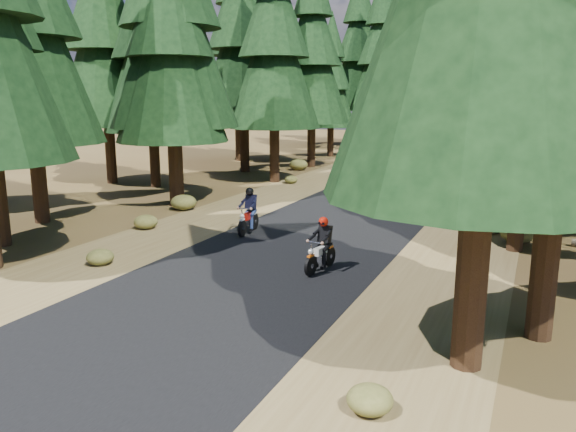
% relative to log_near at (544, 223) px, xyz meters
% --- Properties ---
extents(ground, '(120.00, 120.00, 0.00)m').
position_rel_log_near_xyz_m(ground, '(-6.84, -8.10, -0.16)').
color(ground, '#49341A').
rests_on(ground, ground).
extents(road, '(6.00, 100.00, 0.01)m').
position_rel_log_near_xyz_m(road, '(-6.84, -3.10, -0.15)').
color(road, black).
rests_on(road, ground).
extents(shoulder_l, '(3.20, 100.00, 0.01)m').
position_rel_log_near_xyz_m(shoulder_l, '(-11.44, -3.10, -0.16)').
color(shoulder_l, brown).
rests_on(shoulder_l, ground).
extents(shoulder_r, '(3.20, 100.00, 0.01)m').
position_rel_log_near_xyz_m(shoulder_r, '(-2.24, -3.10, -0.16)').
color(shoulder_r, brown).
rests_on(shoulder_r, ground).
extents(pine_forest, '(34.59, 55.08, 16.32)m').
position_rel_log_near_xyz_m(pine_forest, '(-6.86, 12.95, 7.73)').
color(pine_forest, black).
rests_on(pine_forest, ground).
extents(log_near, '(3.66, 4.11, 0.32)m').
position_rel_log_near_xyz_m(log_near, '(0.00, 0.00, 0.00)').
color(log_near, '#4C4233').
rests_on(log_near, ground).
extents(understory_shrubs, '(16.35, 29.13, 0.68)m').
position_rel_log_near_xyz_m(understory_shrubs, '(-6.51, 0.81, 0.13)').
color(understory_shrubs, '#474C1E').
rests_on(understory_shrubs, ground).
extents(rider_lead, '(0.69, 1.64, 1.42)m').
position_rel_log_near_xyz_m(rider_lead, '(-5.34, -7.87, 0.32)').
color(rider_lead, silver).
rests_on(rider_lead, road).
extents(rider_follow, '(0.70, 1.75, 1.52)m').
position_rel_log_near_xyz_m(rider_follow, '(-9.02, -4.96, 0.35)').
color(rider_follow, maroon).
rests_on(rider_follow, road).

